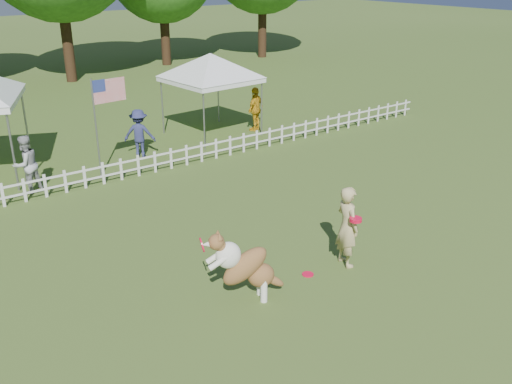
% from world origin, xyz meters
% --- Properties ---
extents(ground, '(120.00, 120.00, 0.00)m').
position_xyz_m(ground, '(0.00, 0.00, 0.00)').
color(ground, '#37541A').
rests_on(ground, ground).
extents(picket_fence, '(22.00, 0.08, 0.60)m').
position_xyz_m(picket_fence, '(0.00, 7.00, 0.30)').
color(picket_fence, silver).
rests_on(picket_fence, ground).
extents(handler, '(0.49, 0.65, 1.60)m').
position_xyz_m(handler, '(0.78, 0.19, 0.80)').
color(handler, tan).
rests_on(handler, ground).
extents(dog, '(1.36, 0.88, 1.34)m').
position_xyz_m(dog, '(-1.49, 0.30, 0.67)').
color(dog, brown).
rests_on(dog, ground).
extents(frisbee_on_turf, '(0.24, 0.24, 0.02)m').
position_xyz_m(frisbee_on_turf, '(-0.07, 0.30, 0.01)').
color(frisbee_on_turf, red).
rests_on(frisbee_on_turf, ground).
extents(canopy_tent_right, '(2.74, 2.74, 2.64)m').
position_xyz_m(canopy_tent_right, '(3.53, 9.21, 1.32)').
color(canopy_tent_right, white).
rests_on(canopy_tent_right, ground).
extents(flag_pole, '(1.02, 0.21, 2.65)m').
position_xyz_m(flag_pole, '(-1.08, 7.60, 1.32)').
color(flag_pole, gray).
rests_on(flag_pole, ground).
extents(spectator_a, '(0.87, 0.78, 1.48)m').
position_xyz_m(spectator_a, '(-2.98, 7.59, 0.74)').
color(spectator_a, '#A2A2A8').
rests_on(spectator_a, ground).
extents(spectator_b, '(1.06, 0.98, 1.43)m').
position_xyz_m(spectator_b, '(0.54, 8.49, 0.72)').
color(spectator_b, navy).
rests_on(spectator_b, ground).
extents(spectator_c, '(0.95, 0.69, 1.50)m').
position_xyz_m(spectator_c, '(5.00, 8.73, 0.75)').
color(spectator_c, gold).
rests_on(spectator_c, ground).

